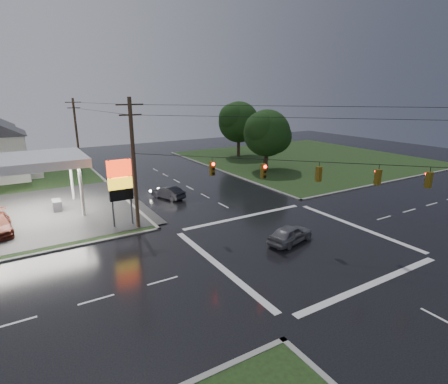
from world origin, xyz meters
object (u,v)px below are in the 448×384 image
car_crossing (290,234)px  utility_pole_nw (134,163)px  tree_ne_far (239,122)px  tree_ne_near (268,133)px  car_north (168,193)px  pylon_sign (120,182)px  utility_pole_n (77,133)px

car_crossing → utility_pole_nw: bearing=31.9°
utility_pole_nw → tree_ne_far: size_ratio=1.12×
car_crossing → tree_ne_near: bearing=-46.8°
utility_pole_nw → car_north: size_ratio=2.69×
tree_ne_far → car_crossing: size_ratio=2.34×
pylon_sign → car_crossing: 14.77m
tree_ne_near → car_north: tree_ne_near is taller
utility_pole_nw → utility_pole_n: 28.50m
pylon_sign → tree_ne_near: 27.23m
tree_ne_far → car_crossing: (-17.46, -33.67, -5.47)m
pylon_sign → car_north: (6.56, 5.75, -3.34)m
car_north → car_crossing: 16.33m
pylon_sign → tree_ne_far: 36.35m
car_north → tree_ne_near: bearing=176.1°
tree_ne_far → utility_pole_nw: bearing=-137.4°
car_north → car_crossing: car_crossing is taller
car_north → car_crossing: bearing=81.3°
utility_pole_nw → tree_ne_far: bearing=42.6°
utility_pole_n → car_north: bearing=-75.7°
pylon_sign → utility_pole_n: 27.56m
car_north → utility_pole_nw: bearing=29.0°
tree_ne_near → tree_ne_far: 12.39m
utility_pole_n → tree_ne_near: utility_pole_n is taller
utility_pole_n → car_crossing: size_ratio=2.51×
utility_pole_nw → car_north: 10.09m
utility_pole_n → tree_ne_far: utility_pole_n is taller
pylon_sign → tree_ne_far: tree_ne_far is taller
utility_pole_nw → tree_ne_near: (23.64, 12.49, -0.16)m
utility_pole_nw → car_north: bearing=50.5°
utility_pole_n → tree_ne_far: (26.65, -4.01, 0.71)m
utility_pole_nw → utility_pole_n: (0.00, 28.50, -0.25)m
tree_ne_far → car_north: (-21.09, -17.75, -5.50)m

